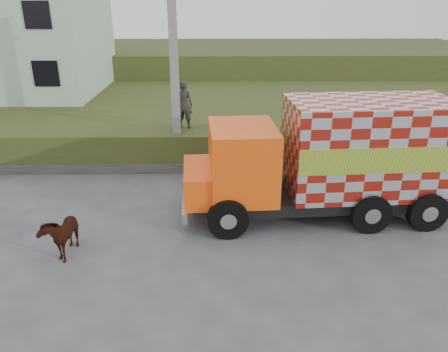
{
  "coord_description": "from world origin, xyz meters",
  "views": [
    {
      "loc": [
        0.67,
        -11.96,
        6.5
      ],
      "look_at": [
        0.81,
        0.59,
        1.3
      ],
      "focal_mm": 35.0,
      "sensor_mm": 36.0,
      "label": 1
    }
  ],
  "objects_px": {
    "utility_pole": "(174,66)",
    "cow": "(61,233)",
    "pedestrian": "(184,105)",
    "cargo_truck": "(332,158)"
  },
  "relations": [
    {
      "from": "cargo_truck",
      "to": "pedestrian",
      "type": "height_order",
      "value": "cargo_truck"
    },
    {
      "from": "cargo_truck",
      "to": "utility_pole",
      "type": "bearing_deg",
      "value": 137.99
    },
    {
      "from": "utility_pole",
      "to": "cow",
      "type": "height_order",
      "value": "utility_pole"
    },
    {
      "from": "cargo_truck",
      "to": "pedestrian",
      "type": "bearing_deg",
      "value": 132.08
    },
    {
      "from": "utility_pole",
      "to": "cow",
      "type": "distance_m",
      "value": 7.63
    },
    {
      "from": "utility_pole",
      "to": "cow",
      "type": "relative_size",
      "value": 5.45
    },
    {
      "from": "pedestrian",
      "to": "cargo_truck",
      "type": "bearing_deg",
      "value": 144.88
    },
    {
      "from": "utility_pole",
      "to": "pedestrian",
      "type": "relative_size",
      "value": 4.16
    },
    {
      "from": "pedestrian",
      "to": "cow",
      "type": "bearing_deg",
      "value": 76.91
    },
    {
      "from": "cargo_truck",
      "to": "pedestrian",
      "type": "distance_m",
      "value": 6.82
    }
  ]
}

